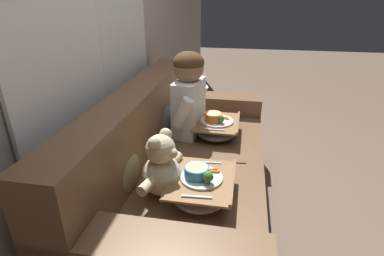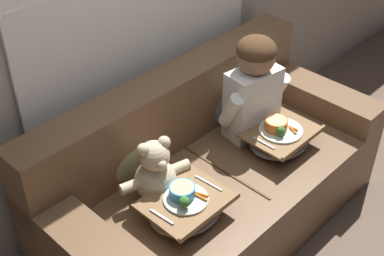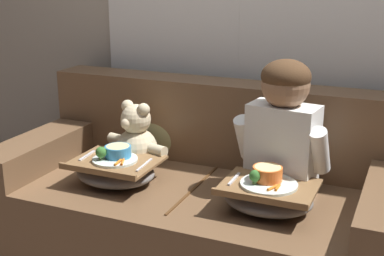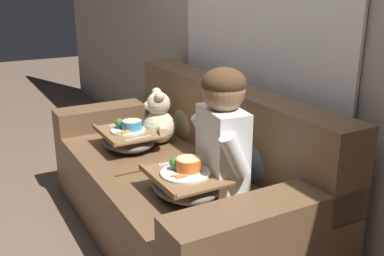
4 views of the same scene
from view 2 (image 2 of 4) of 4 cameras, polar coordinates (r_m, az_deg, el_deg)
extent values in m
plane|color=brown|center=(3.23, 2.53, -10.28)|extent=(14.00, 14.00, 0.00)
cube|color=brown|center=(3.07, 2.64, -7.42)|extent=(1.96, 0.94, 0.45)
cube|color=brown|center=(2.98, -2.28, 2.05)|extent=(1.96, 0.22, 0.43)
cube|color=brown|center=(2.46, -11.08, -12.36)|extent=(0.22, 0.94, 0.16)
cube|color=brown|center=(3.45, 12.46, 3.66)|extent=(0.22, 0.94, 0.16)
cube|color=#513219|center=(2.91, 3.06, -4.38)|extent=(0.01, 0.68, 0.01)
ellipsoid|color=slate|center=(3.20, 3.52, 3.53)|extent=(0.34, 0.17, 0.36)
ellipsoid|color=#898456|center=(2.77, -6.84, -2.67)|extent=(0.32, 0.16, 0.33)
cube|color=white|center=(3.07, 6.44, 2.75)|extent=(0.33, 0.21, 0.42)
sphere|color=#936B4C|center=(2.91, 6.84, 7.63)|extent=(0.22, 0.22, 0.22)
ellipsoid|color=#4C331E|center=(2.90, 6.89, 8.29)|extent=(0.22, 0.22, 0.15)
cylinder|color=white|center=(2.94, 4.19, 1.92)|extent=(0.10, 0.17, 0.23)
cylinder|color=white|center=(3.15, 9.05, 4.18)|extent=(0.10, 0.17, 0.23)
sphere|color=beige|center=(2.69, -3.90, -5.54)|extent=(0.21, 0.21, 0.21)
sphere|color=beige|center=(2.59, -4.04, -2.97)|extent=(0.15, 0.15, 0.15)
sphere|color=beige|center=(2.53, -5.21, -2.34)|extent=(0.06, 0.06, 0.06)
sphere|color=beige|center=(2.57, -3.00, -1.54)|extent=(0.06, 0.06, 0.06)
sphere|color=beige|center=(2.54, -3.32, -3.95)|extent=(0.06, 0.06, 0.06)
sphere|color=black|center=(2.53, -3.15, -4.08)|extent=(0.02, 0.02, 0.02)
cylinder|color=beige|center=(2.63, -6.57, -6.21)|extent=(0.12, 0.08, 0.06)
cylinder|color=beige|center=(2.72, -1.36, -4.22)|extent=(0.12, 0.08, 0.06)
cylinder|color=beige|center=(2.66, -3.66, -8.50)|extent=(0.08, 0.11, 0.06)
cylinder|color=beige|center=(2.69, -1.84, -7.76)|extent=(0.08, 0.11, 0.06)
ellipsoid|color=slate|center=(3.06, 9.33, -1.25)|extent=(0.38, 0.31, 0.10)
cube|color=brown|center=(3.03, 9.44, -0.42)|extent=(0.40, 0.33, 0.01)
cube|color=brown|center=(2.96, 11.86, -1.45)|extent=(0.40, 0.02, 0.02)
cylinder|color=silver|center=(3.02, 9.46, -0.24)|extent=(0.24, 0.24, 0.01)
cylinder|color=orange|center=(3.00, 8.96, 0.40)|extent=(0.13, 0.13, 0.06)
cylinder|color=#E5D189|center=(2.99, 9.01, 0.80)|extent=(0.11, 0.11, 0.01)
sphere|color=#38702D|center=(2.95, 9.43, -0.29)|extent=(0.05, 0.05, 0.05)
cylinder|color=#7A9E56|center=(2.96, 9.38, -0.70)|extent=(0.02, 0.02, 0.02)
cylinder|color=orange|center=(3.01, 10.71, -0.25)|extent=(0.04, 0.06, 0.01)
cylinder|color=orange|center=(3.03, 10.75, -0.02)|extent=(0.01, 0.06, 0.01)
cube|color=silver|center=(2.92, 7.65, -1.59)|extent=(0.01, 0.14, 0.01)
ellipsoid|color=slate|center=(2.62, -0.64, -8.65)|extent=(0.39, 0.32, 0.10)
cube|color=brown|center=(2.58, -0.65, -7.77)|extent=(0.41, 0.33, 0.01)
cube|color=brown|center=(2.49, 1.99, -9.32)|extent=(0.41, 0.02, 0.02)
cylinder|color=silver|center=(2.57, -0.65, -7.58)|extent=(0.22, 0.22, 0.01)
cylinder|color=#3889C1|center=(2.56, -1.06, -6.74)|extent=(0.13, 0.13, 0.05)
cylinder|color=#E5D189|center=(2.54, -1.06, -6.36)|extent=(0.11, 0.11, 0.01)
sphere|color=#38702D|center=(2.49, -0.82, -7.89)|extent=(0.05, 0.05, 0.05)
cylinder|color=#7A9E56|center=(2.51, -0.82, -8.34)|extent=(0.02, 0.02, 0.02)
cylinder|color=orange|center=(2.56, 0.94, -7.41)|extent=(0.02, 0.07, 0.01)
cylinder|color=orange|center=(2.57, 1.05, -7.10)|extent=(0.04, 0.07, 0.01)
cube|color=silver|center=(2.49, -3.25, -9.44)|extent=(0.02, 0.14, 0.01)
cube|color=silver|center=(2.65, 1.76, -5.88)|extent=(0.02, 0.17, 0.01)
camera|label=1|loc=(1.45, -33.63, -10.82)|focal=28.00mm
camera|label=3|loc=(2.85, 55.49, 1.47)|focal=50.00mm
camera|label=4|loc=(3.95, 39.34, 15.71)|focal=42.00mm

